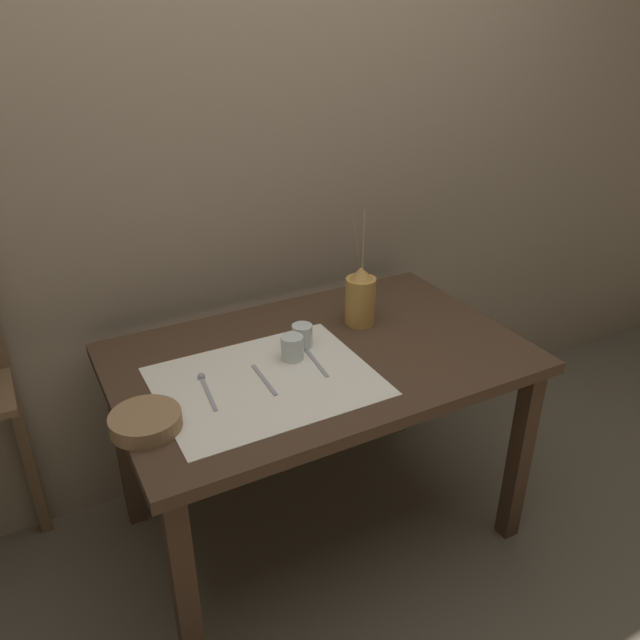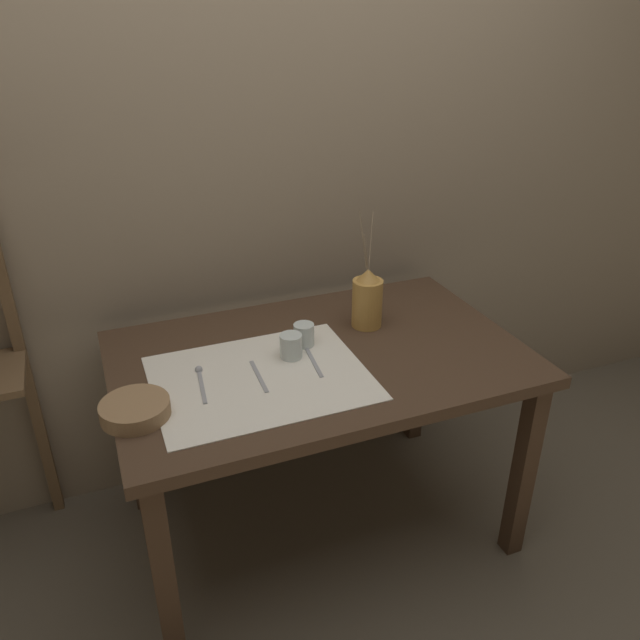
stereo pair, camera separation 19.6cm
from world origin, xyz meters
name	(u,v)px [view 1 (the left image)]	position (x,y,z in m)	size (l,w,h in m)	color
ground_plane	(319,524)	(0.00, 0.00, 0.00)	(12.00, 12.00, 0.00)	brown
stone_wall_back	(250,178)	(0.00, 0.53, 1.20)	(7.00, 0.06, 2.40)	gray
wooden_table	(319,377)	(0.00, 0.00, 0.66)	(1.32, 0.84, 0.75)	#422D1E
linen_cloth	(266,381)	(-0.22, -0.07, 0.75)	(0.64, 0.50, 0.00)	silver
pitcher_with_flowers	(360,298)	(0.23, 0.12, 0.85)	(0.11, 0.11, 0.42)	#B7843D
wooden_bowl	(146,421)	(-0.59, -0.14, 0.77)	(0.19, 0.19, 0.05)	#8E6B47
glass_tumbler_near	(292,348)	(-0.09, 0.01, 0.79)	(0.07, 0.07, 0.08)	silver
glass_tumbler_far	(302,336)	(-0.03, 0.07, 0.79)	(0.07, 0.07, 0.07)	silver
spoon_inner	(204,383)	(-0.39, -0.01, 0.75)	(0.04, 0.20, 0.02)	#939399
fork_inner	(264,380)	(-0.22, -0.07, 0.75)	(0.02, 0.18, 0.00)	#939399
fork_outer	(316,362)	(-0.04, -0.05, 0.75)	(0.03, 0.18, 0.00)	#939399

